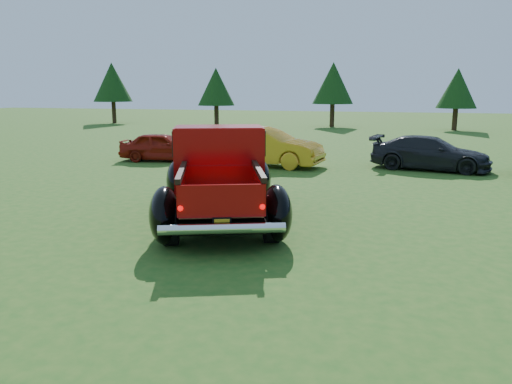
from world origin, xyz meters
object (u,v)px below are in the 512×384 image
Objects in this scene: tree_mid_right at (457,88)px; tree_west at (216,87)px; tree_mid_left at (333,83)px; show_car_yellow at (265,147)px; show_car_red at (162,147)px; show_car_grey at (430,153)px; tree_far_west at (112,82)px; pickup_truck at (219,174)px.

tree_west is at bearing -176.82° from tree_mid_right.
show_car_yellow is (0.45, -21.52, -2.65)m from tree_mid_left.
tree_mid_left is at bearing 12.53° from tree_west.
show_car_yellow is at bearing -112.62° from tree_mid_right.
show_car_grey is at bearing -95.16° from show_car_red.
show_car_grey is at bearing -50.33° from tree_west.
tree_far_west is at bearing 49.96° from show_car_yellow.
tree_far_west is 1.17× the size of show_car_yellow.
tree_west reaches higher than pickup_truck.
pickup_truck is 1.33× the size of show_car_yellow.
show_car_yellow is (9.45, -19.52, -2.38)m from tree_west.
tree_mid_left is at bearing 27.26° from show_car_grey.
pickup_truck is (1.51, -29.24, -2.40)m from tree_mid_left.
tree_mid_left reaches higher than show_car_yellow.
pickup_truck is 1.41× the size of show_car_grey.
tree_west reaches higher than show_car_yellow.
tree_mid_right is 22.34m from show_car_yellow.
show_car_red is at bearing -100.48° from tree_mid_left.
tree_mid_left is 21.92m from show_car_red.
show_car_red is 4.41m from show_car_yellow.
tree_mid_right is (9.00, -1.00, -0.41)m from tree_mid_left.
show_car_grey is (15.50, -18.69, -2.50)m from tree_west.
pickup_truck is 7.80m from show_car_yellow.
show_car_grey is (6.50, -20.69, -2.77)m from tree_mid_left.
show_car_yellow is (19.45, -20.52, -2.79)m from tree_far_west.
show_car_red is (5.05, -19.38, -2.52)m from tree_west.
show_car_red is at bearing 94.71° from show_car_yellow.
tree_far_west is at bearing 180.00° from tree_mid_right.
show_car_grey is at bearing -75.77° from show_car_yellow.
show_car_yellow is (-8.55, -20.52, -2.24)m from tree_mid_right.
pickup_truck is 9.90m from show_car_grey.
tree_mid_left is 21.87m from show_car_grey.
pickup_truck is (-7.49, -28.24, -1.99)m from tree_mid_right.
show_car_red is at bearing 103.58° from show_car_grey.
tree_mid_left reaches higher than pickup_truck.
tree_mid_left is 0.84× the size of pickup_truck.
tree_mid_right is at bearing 3.18° from tree_west.
show_car_red is at bearing 103.42° from pickup_truck.
pickup_truck reaches higher than show_car_red.
tree_mid_left is at bearing 71.56° from pickup_truck.
tree_west is 0.78× the size of pickup_truck.
tree_mid_right is 0.74× the size of pickup_truck.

